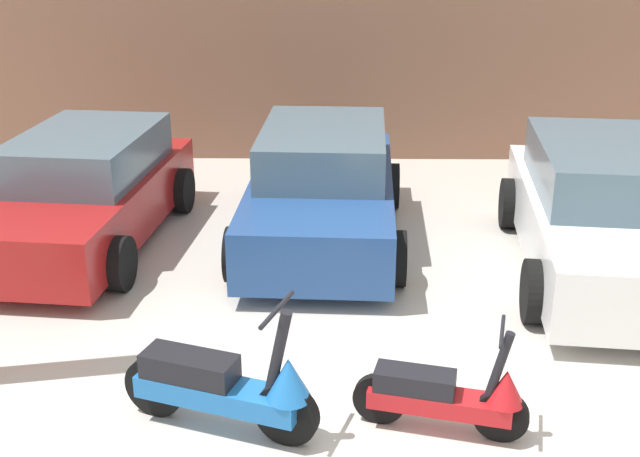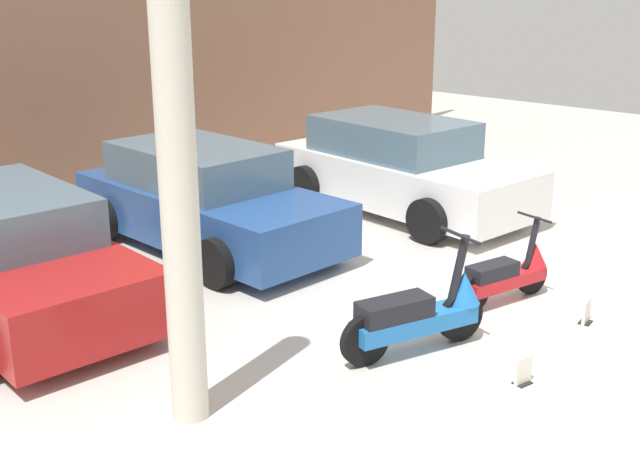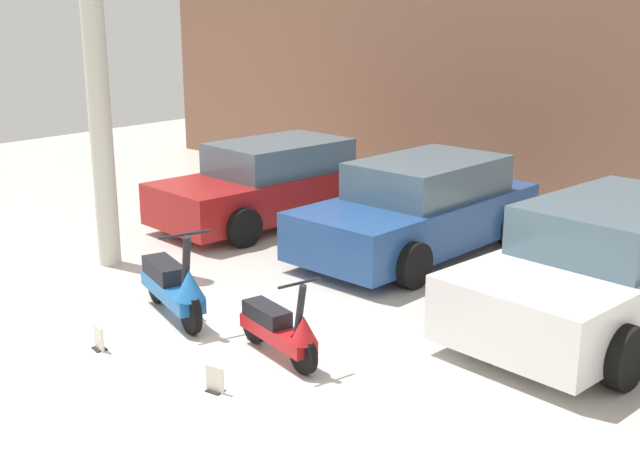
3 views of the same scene
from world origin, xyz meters
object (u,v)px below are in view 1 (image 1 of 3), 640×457
Objects in this scene: scooter_front_right at (448,395)px; car_rear_left at (85,192)px; car_rear_center at (323,188)px; car_rear_right at (606,213)px; scooter_front_left at (227,385)px.

scooter_front_right is 5.44m from car_rear_left.
scooter_front_right is 4.12m from car_rear_center.
scooter_front_right is 0.33× the size of car_rear_left.
car_rear_right reaches higher than car_rear_center.
scooter_front_left is 4.41m from car_rear_left.
car_rear_left is 6.02m from car_rear_right.
car_rear_left is (-3.83, 3.85, 0.30)m from scooter_front_right.
scooter_front_left is 4.91m from car_rear_right.
scooter_front_right is at bearing -28.38° from car_rear_right.
scooter_front_left is at bearing -166.25° from scooter_front_right.
car_rear_left is 2.85m from car_rear_center.
scooter_front_left reaches higher than scooter_front_right.
car_rear_center is at bearing 99.22° from scooter_front_left.
car_rear_center is 3.26m from car_rear_right.
car_rear_right is at bearing 69.14° from scooter_front_right.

